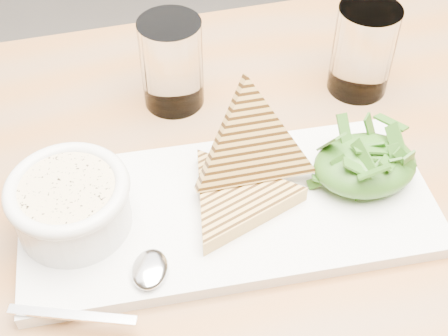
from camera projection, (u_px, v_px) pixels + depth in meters
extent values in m
cube|color=brown|center=(333.00, 248.00, 0.65)|extent=(1.30, 0.88, 0.04)
cube|color=white|center=(229.00, 210.00, 0.64)|extent=(0.43, 0.21, 0.02)
cylinder|color=white|center=(72.00, 208.00, 0.61)|extent=(0.11, 0.11, 0.04)
cylinder|color=beige|center=(67.00, 190.00, 0.59)|extent=(0.09, 0.09, 0.01)
torus|color=white|center=(67.00, 189.00, 0.59)|extent=(0.12, 0.12, 0.01)
ellipsoid|color=#204815|center=(365.00, 165.00, 0.65)|extent=(0.11, 0.09, 0.04)
ellipsoid|color=silver|center=(150.00, 269.00, 0.58)|extent=(0.05, 0.05, 0.01)
cube|color=silver|center=(72.00, 315.00, 0.55)|extent=(0.11, 0.05, 0.00)
cylinder|color=white|center=(172.00, 63.00, 0.73)|extent=(0.07, 0.07, 0.11)
cylinder|color=white|center=(363.00, 50.00, 0.75)|extent=(0.07, 0.07, 0.11)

